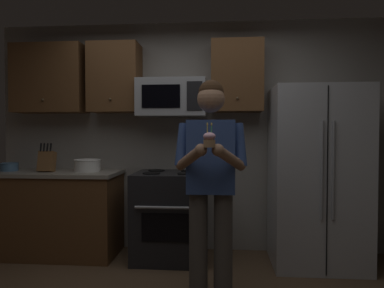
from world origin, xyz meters
TOP-DOWN VIEW (x-y plane):
  - wall_back at (0.00, 1.75)m, footprint 4.40×0.10m
  - oven_range at (-0.15, 1.36)m, footprint 0.76×0.70m
  - microwave at (-0.15, 1.48)m, footprint 0.74×0.41m
  - refrigerator at (1.35, 1.32)m, footprint 0.90×0.75m
  - cabinet_row_upper at (-0.72, 1.53)m, footprint 2.78×0.36m
  - counter_left at (-1.45, 1.38)m, footprint 1.44×0.66m
  - knife_block at (-1.50, 1.33)m, footprint 0.16×0.15m
  - bowl_large_white at (-1.07, 1.39)m, footprint 0.29×0.29m
  - bowl_small_colored at (-1.96, 1.37)m, footprint 0.19×0.19m
  - person at (0.30, 0.46)m, footprint 0.60×0.48m
  - cupcake at (0.30, 0.13)m, footprint 0.09×0.09m

SIDE VIEW (x-z plane):
  - oven_range at x=-0.15m, z-range 0.00..0.93m
  - counter_left at x=-1.45m, z-range 0.00..0.92m
  - refrigerator at x=1.35m, z-range 0.00..1.80m
  - bowl_small_colored at x=-1.96m, z-range 0.92..1.01m
  - bowl_large_white at x=-1.07m, z-range 0.92..1.06m
  - person at x=0.30m, z-range 0.11..1.88m
  - knife_block at x=-1.50m, z-range 0.87..1.19m
  - cupcake at x=0.30m, z-range 1.21..1.38m
  - wall_back at x=0.00m, z-range 0.00..2.60m
  - microwave at x=-0.15m, z-range 1.52..1.92m
  - cabinet_row_upper at x=-0.72m, z-range 1.57..2.33m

